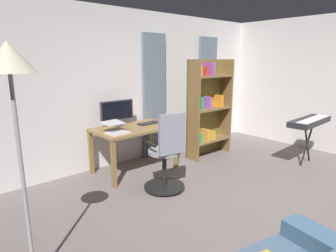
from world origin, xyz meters
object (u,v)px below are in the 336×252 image
at_px(computer_monitor, 117,111).
at_px(bookshelf, 207,107).
at_px(office_chair, 167,155).
at_px(desk, 134,133).
at_px(computer_keyboard, 149,123).
at_px(piano_keyboard, 310,122).
at_px(laptop, 116,129).
at_px(floor_lamp, 11,80).

xyz_separation_m(computer_monitor, bookshelf, (-1.61, 0.46, -0.05)).
relative_size(office_chair, bookshelf, 0.62).
distance_m(desk, computer_monitor, 0.44).
distance_m(computer_monitor, computer_keyboard, 0.54).
distance_m(desk, bookshelf, 1.52).
height_order(computer_monitor, computer_keyboard, computer_monitor).
bearing_deg(piano_keyboard, laptop, -30.94).
xyz_separation_m(office_chair, floor_lamp, (1.88, 0.56, 1.10)).
xyz_separation_m(laptop, bookshelf, (-1.88, 0.06, 0.12)).
distance_m(computer_keyboard, piano_keyboard, 2.69).
relative_size(desk, office_chair, 1.13).
relative_size(piano_keyboard, floor_lamp, 0.57).
distance_m(computer_keyboard, bookshelf, 1.21).
bearing_deg(bookshelf, desk, -7.63).
bearing_deg(computer_keyboard, bookshelf, 169.40).
bearing_deg(office_chair, laptop, 122.38).
height_order(desk, office_chair, office_chair).
distance_m(desk, floor_lamp, 2.64).
distance_m(piano_keyboard, floor_lamp, 4.49).
bearing_deg(computer_monitor, bookshelf, 164.04).
bearing_deg(desk, computer_keyboard, -176.08).
xyz_separation_m(office_chair, laptop, (0.31, -0.76, 0.27)).
bearing_deg(laptop, computer_keyboard, -172.03).
bearing_deg(office_chair, computer_keyboard, 76.86).
bearing_deg(computer_keyboard, floor_lamp, 32.93).
xyz_separation_m(laptop, floor_lamp, (1.58, 1.32, 0.83)).
distance_m(computer_keyboard, laptop, 0.73).
relative_size(laptop, piano_keyboard, 0.36).
bearing_deg(laptop, office_chair, 107.20).
xyz_separation_m(office_chair, computer_monitor, (0.04, -1.16, 0.44)).
height_order(computer_keyboard, floor_lamp, floor_lamp).
bearing_deg(desk, office_chair, 84.20).
bearing_deg(laptop, desk, -165.56).
bearing_deg(computer_keyboard, desk, 3.92).
xyz_separation_m(desk, computer_keyboard, (-0.31, -0.02, 0.11)).
relative_size(desk, computer_monitor, 2.13).
xyz_separation_m(computer_keyboard, laptop, (0.71, 0.16, 0.05)).
bearing_deg(laptop, floor_lamp, 35.08).
height_order(computer_keyboard, piano_keyboard, piano_keyboard).
bearing_deg(floor_lamp, computer_keyboard, -147.07).
bearing_deg(desk, piano_keyboard, 145.62).
xyz_separation_m(office_chair, piano_keyboard, (-2.51, 0.76, 0.22)).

